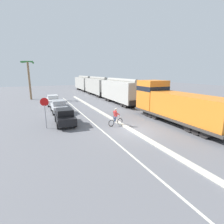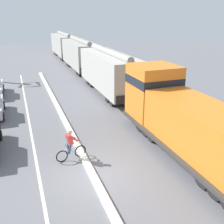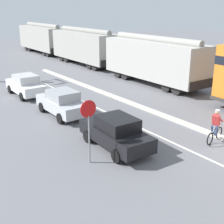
# 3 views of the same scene
# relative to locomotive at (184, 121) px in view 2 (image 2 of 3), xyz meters

# --- Properties ---
(ground_plane) EXTENTS (120.00, 120.00, 0.00)m
(ground_plane) POSITION_rel_locomotive_xyz_m (-5.46, -0.82, -1.80)
(ground_plane) COLOR slate
(median_curb) EXTENTS (0.36, 36.00, 0.16)m
(median_curb) POSITION_rel_locomotive_xyz_m (-5.46, 5.18, -1.72)
(median_curb) COLOR beige
(median_curb) RESTS_ON ground
(lane_stripe) EXTENTS (0.14, 36.00, 0.01)m
(lane_stripe) POSITION_rel_locomotive_xyz_m (-7.86, 5.18, -1.79)
(lane_stripe) COLOR silver
(lane_stripe) RESTS_ON ground
(locomotive) EXTENTS (3.10, 11.61, 4.20)m
(locomotive) POSITION_rel_locomotive_xyz_m (0.00, 0.00, 0.00)
(locomotive) COLOR orange
(locomotive) RESTS_ON ground
(hopper_car_lead) EXTENTS (2.90, 10.60, 4.18)m
(hopper_car_lead) POSITION_rel_locomotive_xyz_m (-0.00, 12.16, 0.28)
(hopper_car_lead) COLOR #AFACA4
(hopper_car_lead) RESTS_ON ground
(hopper_car_middle) EXTENTS (2.90, 10.60, 4.18)m
(hopper_car_middle) POSITION_rel_locomotive_xyz_m (-0.00, 23.76, 0.28)
(hopper_car_middle) COLOR #A09D96
(hopper_car_middle) RESTS_ON ground
(hopper_car_trailing) EXTENTS (2.90, 10.60, 4.18)m
(hopper_car_trailing) POSITION_rel_locomotive_xyz_m (-0.00, 35.36, 0.28)
(hopper_car_trailing) COLOR #A09D95
(hopper_car_trailing) RESTS_ON ground
(cyclist) EXTENTS (1.69, 0.55, 1.71)m
(cyclist) POSITION_rel_locomotive_xyz_m (-6.08, 1.14, -0.98)
(cyclist) COLOR black
(cyclist) RESTS_ON ground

